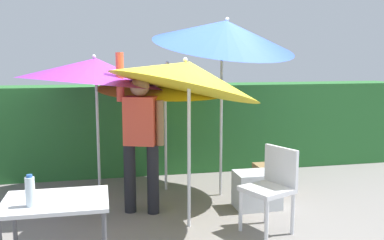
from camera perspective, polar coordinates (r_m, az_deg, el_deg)
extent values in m
plane|color=gray|center=(4.95, 0.75, -13.21)|extent=(24.00, 24.00, 0.00)
cube|color=#2D7033|center=(6.91, -3.39, -1.01)|extent=(8.00, 0.70, 1.39)
cylinder|color=silver|center=(5.56, 3.93, -0.28)|extent=(0.04, 0.04, 1.97)
cone|color=blue|center=(5.53, 4.39, 11.53)|extent=(1.87, 1.85, 0.83)
sphere|color=silver|center=(5.56, 4.75, 13.33)|extent=(0.05, 0.05, 0.05)
cylinder|color=silver|center=(5.84, -3.55, -2.69)|extent=(0.04, 0.04, 1.40)
cone|color=yellow|center=(5.74, -3.49, 5.80)|extent=(1.86, 1.87, 0.51)
sphere|color=silver|center=(5.74, -3.37, 7.62)|extent=(0.05, 0.05, 0.05)
cylinder|color=silver|center=(4.54, -0.40, -5.22)|extent=(0.04, 0.04, 1.51)
cone|color=yellow|center=(4.45, -0.66, 6.08)|extent=(1.66, 1.62, 0.78)
sphere|color=silver|center=(4.47, -0.91, 8.09)|extent=(0.05, 0.05, 0.05)
cylinder|color=silver|center=(5.59, -12.46, -2.93)|extent=(0.04, 0.04, 1.49)
cone|color=purple|center=(5.51, -12.86, 6.40)|extent=(1.92, 1.90, 0.63)
sphere|color=silver|center=(5.52, -13.03, 8.30)|extent=(0.05, 0.05, 0.05)
cylinder|color=black|center=(5.11, -8.33, -7.74)|extent=(0.14, 0.14, 0.82)
cylinder|color=black|center=(5.04, -5.25, -7.92)|extent=(0.14, 0.14, 0.82)
cube|color=#E04C38|center=(4.93, -6.94, -0.10)|extent=(0.41, 0.33, 0.56)
sphere|color=#8C6647|center=(4.88, -7.02, 4.43)|extent=(0.22, 0.22, 0.22)
cylinder|color=#E04C38|center=(4.94, -9.62, 5.70)|extent=(0.12, 0.12, 0.56)
cylinder|color=#8C6647|center=(4.87, -4.33, -0.39)|extent=(0.12, 0.12, 0.52)
cylinder|color=silver|center=(4.61, 6.52, -12.00)|extent=(0.04, 0.04, 0.44)
cylinder|color=silver|center=(4.36, 9.97, -13.32)|extent=(0.04, 0.04, 0.44)
cylinder|color=silver|center=(4.86, 9.91, -10.98)|extent=(0.04, 0.04, 0.44)
cylinder|color=silver|center=(4.62, 13.35, -12.13)|extent=(0.04, 0.04, 0.44)
cube|color=silver|center=(4.53, 10.02, -9.18)|extent=(0.58, 0.58, 0.05)
cube|color=silver|center=(4.61, 11.84, -6.02)|extent=(0.21, 0.42, 0.40)
cube|color=silver|center=(5.31, 8.70, -9.25)|extent=(0.54, 0.38, 0.45)
cube|color=#9E7A4C|center=(5.92, 10.47, -7.70)|extent=(0.43, 0.30, 0.39)
cylinder|color=#4C4C51|center=(3.86, -11.67, -14.19)|extent=(0.04, 0.04, 0.71)
cylinder|color=#4C4C51|center=(3.92, -22.58, -14.26)|extent=(0.04, 0.04, 0.71)
cube|color=silver|center=(3.50, -17.81, -10.34)|extent=(0.80, 0.60, 0.03)
cylinder|color=silver|center=(3.37, -20.87, -8.99)|extent=(0.07, 0.07, 0.22)
cylinder|color=#2D60B7|center=(3.34, -20.98, -7.02)|extent=(0.04, 0.04, 0.02)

